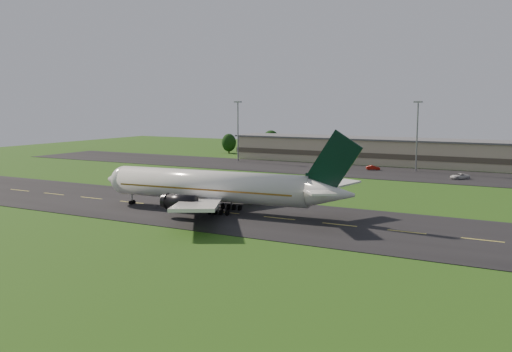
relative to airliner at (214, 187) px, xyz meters
The scene contains 10 objects.
ground 14.13m from the airliner, ahead, with size 360.00×360.00×0.00m, color #1C4511.
taxiway 14.11m from the airliner, ahead, with size 220.00×30.00×0.10m, color black.
apron 73.30m from the airliner, 79.50° to the left, with size 260.00×30.00×0.10m, color black.
airliner is the anchor object (origin of this frame).
terminal 98.12m from the airliner, 78.39° to the left, with size 145.00×16.00×8.40m.
light_mast_west 90.50m from the airliner, 117.53° to the left, with size 2.40×1.20×20.35m.
light_mast_centre 82.40m from the airliner, 77.08° to the left, with size 2.40×1.20×20.35m.
service_vehicle_a 71.82m from the airliner, 93.23° to the left, with size 1.49×3.69×1.26m, color orange.
service_vehicle_b 76.93m from the airliner, 85.08° to the left, with size 1.42×4.06×1.34m, color maroon.
service_vehicle_c 75.49m from the airliner, 64.56° to the left, with size 2.37×5.14×1.43m, color silver.
Camera 1 is at (42.66, -87.08, 20.08)m, focal length 40.00 mm.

